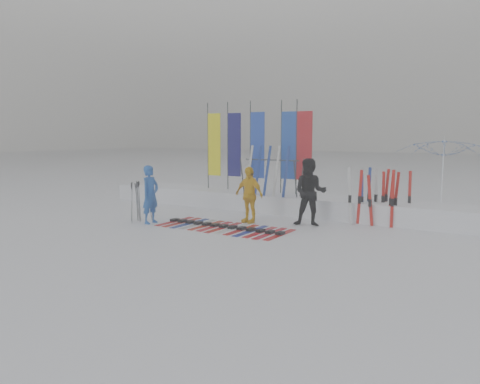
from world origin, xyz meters
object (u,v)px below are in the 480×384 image
Objects in this scene: person_yellow at (249,195)px; tent_canopy at (443,180)px; person_black at (310,192)px; person_blue at (150,195)px; ski_row at (224,227)px; ski_rack at (272,172)px.

person_yellow is 0.59× the size of tent_canopy.
tent_canopy reaches higher than person_black.
person_black is (4.16, 2.15, 0.11)m from person_blue.
tent_canopy reaches higher than ski_row.
person_blue reaches higher than ski_row.
tent_canopy is 1.41× the size of ski_rack.
tent_canopy is at bearing -59.39° from person_blue.
ski_row is (-0.19, -1.07, -0.81)m from person_yellow.
person_black is at bearing -141.17° from tent_canopy.
ski_row is at bearing -88.29° from ski_rack.
person_black is 0.52× the size of ski_row.
ski_rack is (-5.17, -1.08, 0.09)m from tent_canopy.
person_blue is at bearing -137.62° from person_yellow.
tent_canopy is (7.29, 4.67, 0.43)m from person_blue.
person_black is at bearing -64.70° from person_blue.
person_blue is 4.20m from ski_rack.
person_yellow is at bearing 178.88° from person_black.
person_blue is at bearing -169.46° from person_black.
tent_canopy is 5.28m from ski_rack.
tent_canopy is (4.89, 3.01, 0.45)m from person_yellow.
person_black reaches higher than person_yellow.
person_blue is 4.69m from person_black.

